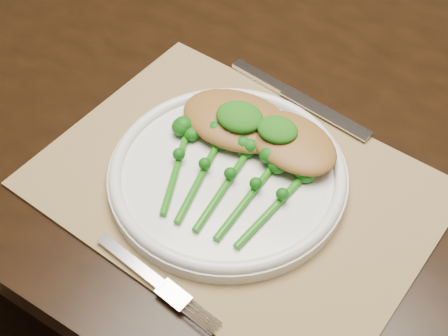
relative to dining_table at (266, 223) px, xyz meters
The scene contains 10 objects.
dining_table is the anchor object (origin of this frame).
placemat 0.43m from the dining_table, 78.79° to the right, with size 0.44×0.32×0.00m, color olive.
dinner_plate 0.45m from the dining_table, 81.82° to the right, with size 0.28×0.28×0.02m.
knife 0.39m from the dining_table, 58.37° to the right, with size 0.21×0.06×0.01m.
fork 0.53m from the dining_table, 83.83° to the right, with size 0.16×0.05×0.01m.
chicken_fillet_left 0.43m from the dining_table, 86.88° to the right, with size 0.14×0.10×0.03m, color olive.
chicken_fillet_right 0.45m from the dining_table, 61.78° to the right, with size 0.12×0.08×0.02m, color olive.
pesto_dollop_left 0.45m from the dining_table, 84.16° to the right, with size 0.06×0.05×0.02m, color #104A0A.
pesto_dollop_right 0.46m from the dining_table, 67.57° to the right, with size 0.05×0.04×0.02m, color #104A0A.
broccolini_bundle 0.47m from the dining_table, 80.76° to the right, with size 0.14×0.16×0.04m.
Camera 1 is at (0.13, -0.61, 1.32)m, focal length 50.00 mm.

